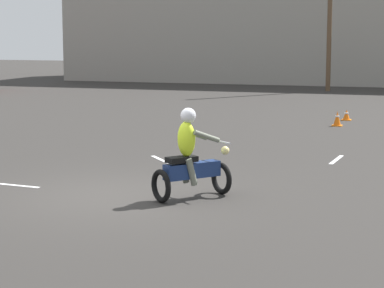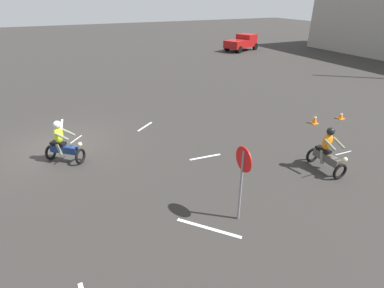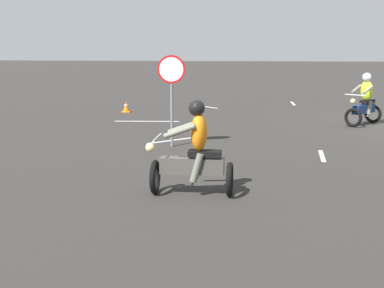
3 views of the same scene
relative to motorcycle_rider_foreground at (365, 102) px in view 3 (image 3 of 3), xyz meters
name	(u,v)px [view 3 (image 3 of 3)]	position (x,y,z in m)	size (l,w,h in m)	color
motorcycle_rider_foreground	(365,102)	(0.00, 0.00, 0.00)	(1.35, 1.46, 1.66)	black
motorcycle_rider_background	(194,154)	(4.69, 8.55, 0.00)	(1.52, 0.70, 1.66)	black
stop_sign	(172,82)	(5.65, 4.24, 0.91)	(0.70, 0.08, 2.30)	slate
traffic_cone_near_right	(126,107)	(8.29, -2.41, -0.54)	(0.32, 0.32, 0.39)	orange
lane_stripe_e	(147,121)	(7.08, -0.09, -0.72)	(0.10, 2.18, 0.01)	silver
lane_stripe_ne	(177,140)	(5.65, 3.27, -0.72)	(0.10, 1.88, 0.01)	silver
lane_stripe_n	(322,156)	(2.01, 5.04, -0.72)	(0.10, 1.31, 0.01)	silver
lane_stripe_s	(293,103)	(1.71, -5.96, -0.72)	(0.10, 1.38, 0.01)	silver
lane_stripe_se	(206,107)	(5.39, -4.43, -0.72)	(0.10, 1.45, 0.01)	silver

